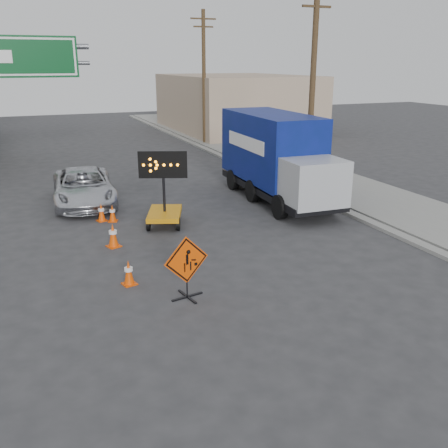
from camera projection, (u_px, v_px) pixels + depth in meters
ground at (239, 310)px, 11.93m from camera, size 100.00×100.00×0.00m
curb_right at (247, 168)px, 27.70m from camera, size 0.40×60.00×0.12m
sidewalk_right at (284, 164)px, 28.53m from camera, size 4.00×60.00×0.15m
building_right_far at (235, 103)px, 42.29m from camera, size 10.00×14.00×4.60m
highway_gantry at (9, 74)px, 24.54m from camera, size 6.18×0.38×6.90m
utility_pole_near at (313, 85)px, 22.16m from camera, size 1.80×0.26×9.00m
utility_pole_far at (204, 77)px, 34.47m from camera, size 1.80×0.26×9.00m
construction_sign at (186, 266)px, 12.32m from camera, size 1.21×0.87×1.63m
arrow_board at (165, 209)px, 18.01m from camera, size 1.74×2.18×2.71m
pickup_truck at (84, 187)px, 20.67m from camera, size 2.77×5.34×1.44m
box_truck at (276, 162)px, 21.02m from camera, size 2.66×7.67×3.61m
cone_a at (129, 272)px, 13.22m from camera, size 0.42×0.42×0.69m
cone_b at (113, 235)px, 15.92m from camera, size 0.50×0.50×0.78m
cone_c at (112, 213)px, 18.48m from camera, size 0.42×0.42×0.65m
cone_d at (101, 212)px, 18.53m from camera, size 0.43×0.43×0.69m
cone_e at (94, 200)px, 20.05m from camera, size 0.47×0.47×0.73m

